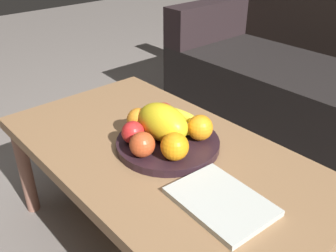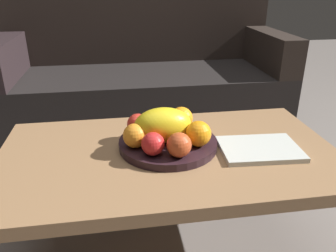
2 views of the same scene
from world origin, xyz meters
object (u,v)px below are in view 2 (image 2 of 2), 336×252
(coffee_table, at_px, (169,163))
(banana_bunch, at_px, (156,124))
(orange_left, at_px, (198,134))
(magazine, at_px, (260,149))
(fruit_bowl, at_px, (168,143))
(apple_left, at_px, (179,145))
(couch, at_px, (144,83))
(apple_front, at_px, (153,144))
(orange_right, at_px, (135,135))
(orange_front, at_px, (181,118))
(melon_large_front, at_px, (163,125))
(apple_right, at_px, (138,124))

(coffee_table, xyz_separation_m, banana_bunch, (-0.03, 0.10, 0.10))
(coffee_table, bearing_deg, orange_left, -14.14)
(coffee_table, bearing_deg, magazine, -9.11)
(fruit_bowl, bearing_deg, apple_left, -82.13)
(couch, bearing_deg, banana_bunch, -92.65)
(apple_front, bearing_deg, magazine, 2.12)
(orange_right, xyz_separation_m, magazine, (0.39, -0.05, -0.06))
(orange_right, height_order, apple_front, orange_right)
(orange_right, bearing_deg, coffee_table, -2.43)
(coffee_table, bearing_deg, orange_right, 177.57)
(magazine, bearing_deg, apple_front, -174.38)
(magazine, bearing_deg, banana_bunch, 158.77)
(apple_left, relative_size, banana_bunch, 0.46)
(coffee_table, distance_m, orange_right, 0.15)
(banana_bunch, bearing_deg, orange_front, 5.94)
(orange_front, xyz_separation_m, magazine, (0.23, -0.15, -0.06))
(apple_front, xyz_separation_m, magazine, (0.35, 0.01, -0.05))
(banana_bunch, relative_size, magazine, 0.64)
(couch, height_order, melon_large_front, couch)
(apple_left, height_order, magazine, apple_left)
(coffee_table, relative_size, orange_front, 13.59)
(apple_right, bearing_deg, orange_front, 6.63)
(coffee_table, distance_m, apple_front, 0.14)
(melon_large_front, height_order, apple_right, melon_large_front)
(coffee_table, bearing_deg, apple_left, -79.09)
(melon_large_front, xyz_separation_m, magazine, (0.30, -0.07, -0.07))
(fruit_bowl, relative_size, banana_bunch, 2.00)
(melon_large_front, xyz_separation_m, apple_right, (-0.07, 0.07, -0.02))
(coffee_table, height_order, orange_front, orange_front)
(orange_right, bearing_deg, fruit_bowl, 13.14)
(orange_front, height_order, orange_right, orange_front)
(orange_right, bearing_deg, couch, 83.57)
(apple_front, bearing_deg, couch, 86.25)
(fruit_bowl, relative_size, orange_right, 4.20)
(fruit_bowl, bearing_deg, magazine, -14.82)
(coffee_table, relative_size, apple_right, 15.07)
(orange_right, bearing_deg, apple_left, -34.84)
(couch, bearing_deg, fruit_bowl, -90.96)
(fruit_bowl, relative_size, melon_large_front, 1.74)
(apple_left, height_order, banana_bunch, apple_left)
(couch, relative_size, orange_right, 22.22)
(apple_front, xyz_separation_m, apple_left, (0.07, -0.02, 0.00))
(apple_front, distance_m, apple_left, 0.08)
(apple_front, height_order, banana_bunch, apple_front)
(fruit_bowl, bearing_deg, couch, 89.04)
(couch, xyz_separation_m, orange_left, (0.07, -1.15, 0.18))
(banana_bunch, xyz_separation_m, magazine, (0.32, -0.15, -0.04))
(fruit_bowl, xyz_separation_m, magazine, (0.29, -0.08, -0.00))
(melon_large_front, distance_m, apple_front, 0.10)
(orange_left, height_order, magazine, orange_left)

